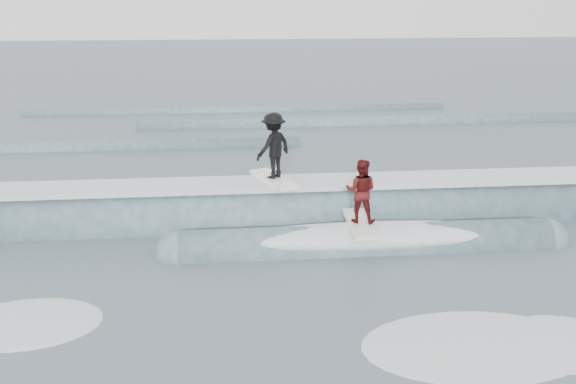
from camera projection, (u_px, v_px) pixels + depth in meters
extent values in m
plane|color=#384751|center=(308.00, 303.00, 12.73)|extent=(160.00, 160.00, 0.00)
cylinder|color=#395860|center=(284.00, 220.00, 17.45)|extent=(19.24, 1.94, 1.94)
cylinder|color=#395860|center=(367.00, 248.00, 15.53)|extent=(9.00, 1.16, 1.16)
sphere|color=#395860|center=(179.00, 255.00, 15.09)|extent=(1.16, 1.16, 1.16)
sphere|color=#395860|center=(544.00, 241.00, 15.97)|extent=(1.16, 1.16, 1.16)
cube|color=silver|center=(284.00, 183.00, 17.14)|extent=(18.00, 1.30, 0.14)
ellipsoid|color=silver|center=(367.00, 236.00, 15.44)|extent=(7.60, 1.30, 0.60)
cube|color=white|center=(274.00, 179.00, 17.08)|extent=(1.21, 2.07, 0.10)
imported|color=black|center=(273.00, 146.00, 16.81)|extent=(1.27, 1.22, 1.74)
cube|color=silver|center=(360.00, 223.00, 15.33)|extent=(0.63, 2.02, 0.10)
imported|color=#470E0D|center=(361.00, 191.00, 15.09)|extent=(0.89, 0.79, 1.53)
ellipsoid|color=silver|center=(25.00, 323.00, 11.95)|extent=(2.83, 1.93, 0.10)
ellipsoid|color=silver|center=(560.00, 342.00, 11.29)|extent=(3.00, 2.04, 0.10)
ellipsoid|color=silver|center=(475.00, 345.00, 11.20)|extent=(3.83, 2.61, 0.10)
cylinder|color=#395860|center=(21.00, 151.00, 25.11)|extent=(22.00, 0.70, 0.70)
cylinder|color=#395860|center=(372.00, 124.00, 30.38)|extent=(22.00, 0.80, 0.80)
cylinder|color=#395860|center=(238.00, 112.00, 33.57)|extent=(22.00, 0.60, 0.60)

